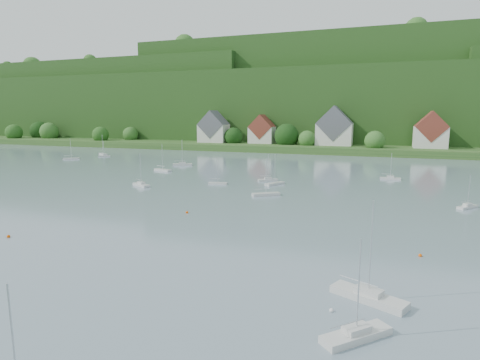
% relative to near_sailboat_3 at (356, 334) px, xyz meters
% --- Properties ---
extents(far_shore_strip, '(600.00, 60.00, 3.00)m').
position_rel_near_sailboat_3_xyz_m(far_shore_strip, '(-24.74, 169.92, 1.06)').
color(far_shore_strip, '#29511E').
rests_on(far_shore_strip, ground).
extents(forested_ridge, '(620.00, 181.22, 69.89)m').
position_rel_near_sailboat_3_xyz_m(forested_ridge, '(-24.34, 238.49, 22.45)').
color(forested_ridge, '#193912').
rests_on(forested_ridge, ground).
extents(village_building_0, '(14.00, 10.40, 16.00)m').
position_rel_near_sailboat_3_xyz_m(village_building_0, '(-79.74, 156.92, 9.08)').
color(village_building_0, silver).
rests_on(village_building_0, far_shore_strip).
extents(village_building_1, '(12.00, 9.36, 14.00)m').
position_rel_near_sailboat_3_xyz_m(village_building_1, '(-54.74, 158.92, 8.32)').
color(village_building_1, silver).
rests_on(village_building_1, far_shore_strip).
extents(village_building_2, '(16.00, 11.44, 18.00)m').
position_rel_near_sailboat_3_xyz_m(village_building_2, '(-19.74, 157.92, 9.83)').
color(village_building_2, silver).
rests_on(village_building_2, far_shore_strip).
extents(village_building_3, '(13.00, 10.40, 15.50)m').
position_rel_near_sailboat_3_xyz_m(village_building_3, '(20.26, 155.92, 8.99)').
color(village_building_3, silver).
rests_on(village_building_3, far_shore_strip).
extents(near_sailboat_3, '(5.38, 5.43, 8.06)m').
position_rel_near_sailboat_3_xyz_m(near_sailboat_3, '(0.00, 0.00, 0.00)').
color(near_sailboat_3, silver).
rests_on(near_sailboat_3, ground).
extents(near_sailboat_4, '(7.25, 4.76, 9.55)m').
position_rel_near_sailboat_3_xyz_m(near_sailboat_4, '(0.65, 7.03, 0.05)').
color(near_sailboat_4, silver).
rests_on(near_sailboat_4, ground).
extents(mooring_buoy_1, '(0.39, 0.39, 0.39)m').
position_rel_near_sailboat_3_xyz_m(mooring_buoy_1, '(-2.32, 3.72, -0.44)').
color(mooring_buoy_1, silver).
rests_on(mooring_buoy_1, ground).
extents(mooring_buoy_2, '(0.43, 0.43, 0.43)m').
position_rel_near_sailboat_3_xyz_m(mooring_buoy_2, '(6.24, 21.36, -0.44)').
color(mooring_buoy_2, '#F95703').
rests_on(mooring_buoy_2, ground).
extents(mooring_buoy_3, '(0.48, 0.48, 0.48)m').
position_rel_near_sailboat_3_xyz_m(mooring_buoy_3, '(-30.51, 31.05, -0.44)').
color(mooring_buoy_3, '#F95703').
rests_on(mooring_buoy_3, ground).
extents(mooring_buoy_5, '(0.47, 0.47, 0.47)m').
position_rel_near_sailboat_3_xyz_m(mooring_buoy_5, '(-47.84, 10.11, -0.44)').
color(mooring_buoy_5, '#F95703').
rests_on(mooring_buoy_5, ground).
extents(far_sailboat_cluster, '(203.09, 70.42, 8.71)m').
position_rel_near_sailboat_3_xyz_m(far_sailboat_cluster, '(-17.16, 84.52, -0.06)').
color(far_sailboat_cluster, silver).
rests_on(far_sailboat_cluster, ground).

